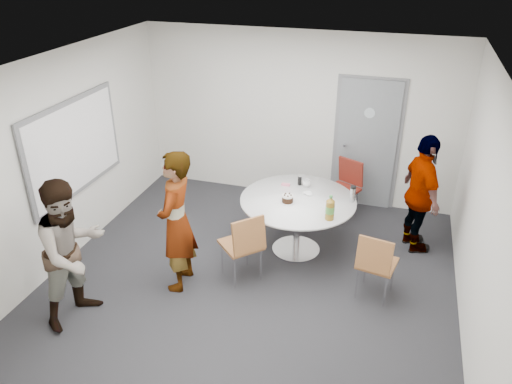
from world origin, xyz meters
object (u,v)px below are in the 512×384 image
(person_right, at_px, (421,195))
(person_main, at_px, (177,222))
(person_left, at_px, (72,252))
(chair_near_left, at_px, (244,242))
(chair_far, at_px, (346,183))
(whiteboard, at_px, (75,147))
(door, at_px, (366,145))
(chair_near_right, at_px, (376,261))
(table, at_px, (300,207))

(person_right, bearing_deg, person_main, 98.95)
(person_main, bearing_deg, person_left, -49.73)
(chair_near_left, xyz_separation_m, chair_far, (0.95, 2.04, -0.02))
(chair_near_left, bearing_deg, whiteboard, 128.63)
(door, height_order, chair_far, door)
(person_left, xyz_separation_m, person_right, (3.61, 2.54, -0.02))
(whiteboard, distance_m, person_left, 1.70)
(whiteboard, xyz_separation_m, chair_near_right, (3.96, -0.12, -0.91))
(door, relative_size, whiteboard, 1.12)
(chair_near_right, xyz_separation_m, person_main, (-2.31, -0.39, 0.35))
(door, height_order, person_main, door)
(door, relative_size, table, 1.38)
(chair_far, bearing_deg, door, -88.78)
(whiteboard, xyz_separation_m, person_left, (0.81, -1.37, -0.59))
(chair_near_left, height_order, chair_far, chair_near_left)
(whiteboard, xyz_separation_m, table, (2.89, 0.62, -0.76))
(chair_far, height_order, person_left, person_left)
(door, xyz_separation_m, person_main, (-1.91, -2.79, -0.13))
(chair_near_left, xyz_separation_m, person_main, (-0.75, -0.28, 0.31))
(chair_near_left, bearing_deg, person_right, -11.13)
(chair_near_left, bearing_deg, person_left, 169.82)
(chair_near_left, height_order, person_right, person_right)
(chair_near_left, bearing_deg, door, 19.15)
(person_right, bearing_deg, door, 15.06)
(door, xyz_separation_m, person_left, (-2.75, -3.65, -0.17))
(door, bearing_deg, chair_far, -114.53)
(chair_near_right, relative_size, chair_far, 0.97)
(table, xyz_separation_m, chair_far, (0.46, 1.19, -0.13))
(door, height_order, table, door)
(chair_near_right, distance_m, person_left, 3.41)
(person_right, bearing_deg, table, 87.40)
(door, bearing_deg, chair_near_right, -80.54)
(chair_far, bearing_deg, person_main, 79.57)
(table, height_order, chair_far, table)
(whiteboard, height_order, person_main, whiteboard)
(chair_far, bearing_deg, chair_near_right, 133.39)
(door, distance_m, table, 1.82)
(person_main, xyz_separation_m, person_right, (2.77, 1.69, -0.06))
(chair_near_right, distance_m, chair_far, 2.03)
(whiteboard, distance_m, chair_far, 3.91)
(chair_far, relative_size, person_left, 0.53)
(door, relative_size, person_main, 1.19)
(table, relative_size, chair_near_right, 1.72)
(whiteboard, bearing_deg, person_main, -17.31)
(whiteboard, height_order, table, whiteboard)
(person_main, bearing_deg, chair_near_right, 94.33)
(door, height_order, chair_near_right, door)
(whiteboard, distance_m, table, 3.05)
(chair_far, height_order, person_main, person_main)
(whiteboard, relative_size, chair_near_left, 2.01)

